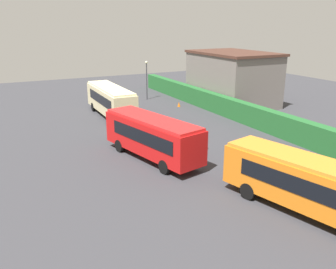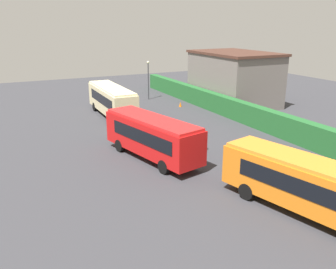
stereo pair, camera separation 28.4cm
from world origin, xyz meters
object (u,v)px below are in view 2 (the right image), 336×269
object	(u,v)px
person_center	(201,140)
traffic_cone	(180,104)
bus_orange	(306,183)
bus_red	(152,135)
bus_cream	(112,99)
lamppost	(148,75)
person_left	(185,138)

from	to	relation	value
person_center	traffic_cone	world-z (taller)	person_center
bus_orange	bus_red	bearing A→B (deg)	6.21
bus_red	person_center	xyz separation A→B (m)	(0.41, 4.08, -0.87)
bus_cream	bus_red	bearing A→B (deg)	175.35
person_center	traffic_cone	size ratio (longest dim) A/B	3.10
bus_cream	bus_orange	bearing A→B (deg)	-173.03
traffic_cone	lamppost	size ratio (longest dim) A/B	0.12
lamppost	bus_cream	bearing A→B (deg)	-47.94
person_left	lamppost	distance (m)	20.57
bus_cream	person_center	size ratio (longest dim) A/B	5.61
traffic_cone	person_left	bearing A→B (deg)	-26.59
person_center	traffic_cone	bearing A→B (deg)	20.29
bus_orange	traffic_cone	world-z (taller)	bus_orange
bus_orange	person_left	distance (m)	11.86
lamppost	person_left	bearing A→B (deg)	-14.79
bus_cream	person_left	size ratio (longest dim) A/B	5.64
bus_cream	lamppost	size ratio (longest dim) A/B	2.03
bus_orange	traffic_cone	distance (m)	26.53
bus_red	bus_orange	world-z (taller)	bus_red
bus_red	person_left	world-z (taller)	bus_red
bus_cream	person_center	xyz separation A→B (m)	(14.26, 2.81, -0.89)
bus_cream	lamppost	xyz separation A→B (m)	(-6.47, 7.17, 1.36)
bus_orange	traffic_cone	size ratio (longest dim) A/B	16.77
person_left	bus_cream	bearing A→B (deg)	-171.31
bus_red	traffic_cone	bearing A→B (deg)	-48.00
bus_orange	traffic_cone	bearing A→B (deg)	-27.11
bus_orange	person_center	bearing A→B (deg)	-13.73
lamppost	bus_orange	bearing A→B (deg)	-7.86
bus_orange	lamppost	size ratio (longest dim) A/B	1.96
traffic_cone	bus_red	bearing A→B (deg)	-35.11
person_left	lamppost	world-z (taller)	lamppost
bus_red	person_center	bearing A→B (deg)	-108.57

